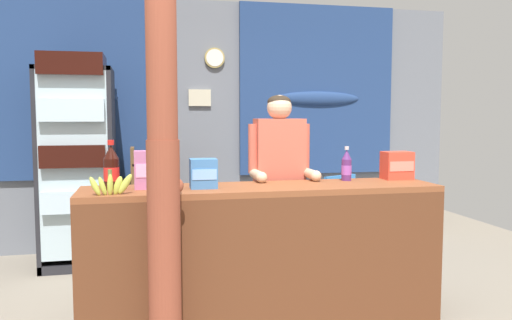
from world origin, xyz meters
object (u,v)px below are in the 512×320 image
Objects in this scene: soda_bottle_cola at (111,168)px; snack_box_crackers at (397,165)px; banana_bunch at (111,185)px; plastic_lawn_chair at (330,211)px; stall_counter at (266,245)px; bottle_shelf_rack at (155,199)px; shopkeeper at (279,172)px; snack_box_wafer at (151,170)px; snack_box_biscuit at (203,173)px; soda_bottle_grape_soda at (346,166)px; timber_post at (163,149)px; drink_fridge at (77,153)px.

snack_box_crackers is at bearing 2.32° from soda_bottle_cola.
plastic_lawn_chair is at bearing 38.31° from banana_bunch.
stall_counter is at bearing -124.06° from plastic_lawn_chair.
stall_counter is at bearing -71.36° from bottle_shelf_rack.
shopkeeper is 6.38× the size of snack_box_wafer.
shopkeeper is 0.78m from snack_box_biscuit.
banana_bunch is (-0.24, -0.22, -0.06)m from snack_box_wafer.
soda_bottle_grape_soda reaches higher than plastic_lawn_chair.
soda_bottle_cola reaches higher than snack_box_biscuit.
plastic_lawn_chair is (1.69, -0.52, -0.09)m from bottle_shelf_rack.
snack_box_wafer is (-1.75, -1.35, 0.59)m from plastic_lawn_chair.
timber_post is 2.40m from bottle_shelf_rack.
plastic_lawn_chair is 3.12× the size of banana_bunch.
snack_box_biscuit is (0.27, 0.38, -0.19)m from timber_post.
banana_bunch reaches higher than plastic_lawn_chair.
shopkeeper is 7.52× the size of snack_box_crackers.
soda_bottle_cola is at bearing 123.95° from timber_post.
stall_counter is 2.12m from bottle_shelf_rack.
stall_counter is at bearing -158.92° from soda_bottle_grape_soda.
timber_post is 1.25m from shopkeeper.
drink_fridge is at bearing 111.45° from snack_box_wafer.
snack_box_crackers is at bearing 6.56° from snack_box_biscuit.
plastic_lawn_chair is 1.34m from shopkeeper.
soda_bottle_cola is 1.28× the size of snack_box_wafer.
snack_box_biscuit is at bearing -145.22° from shopkeeper.
drink_fridge is 2.32× the size of plastic_lawn_chair.
drink_fridge is 10.21× the size of snack_box_biscuit.
plastic_lawn_chair is at bearing -17.13° from bottle_shelf_rack.
shopkeeper is 1.28m from soda_bottle_cola.
snack_box_biscuit is at bearing 54.24° from timber_post.
snack_box_wafer is (0.66, -1.68, -0.00)m from drink_fridge.
snack_box_crackers is at bearing 9.31° from banana_bunch.
soda_bottle_grape_soda is at bearing 21.08° from stall_counter.
plastic_lawn_chair is 2.48m from soda_bottle_cola.
timber_post is 0.47m from snack_box_wafer.
soda_bottle_cola is at bearing -76.11° from drink_fridge.
shopkeeper is at bearing 162.06° from snack_box_crackers.
shopkeeper is (1.64, -1.29, -0.09)m from drink_fridge.
snack_box_biscuit is (0.59, -0.09, -0.04)m from soda_bottle_cola.
timber_post is 1.31× the size of drink_fridge.
soda_bottle_cola is 1.51× the size of snack_box_crackers.
drink_fridge reaches higher than plastic_lawn_chair.
soda_bottle_cola is 1.64× the size of snack_box_biscuit.
timber_post reaches higher than soda_bottle_cola.
timber_post reaches higher than bottle_shelf_rack.
snack_box_crackers is (0.84, -0.27, 0.06)m from shopkeeper.
soda_bottle_cola is 2.07m from snack_box_crackers.
banana_bunch is (-0.30, 0.21, -0.23)m from timber_post.
timber_post reaches higher than soda_bottle_grape_soda.
soda_bottle_grape_soda is (1.35, -1.75, 0.48)m from bottle_shelf_rack.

